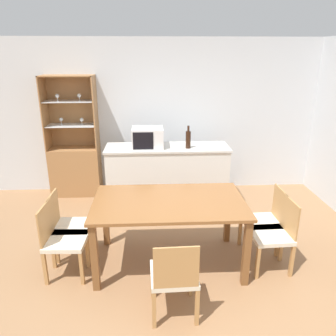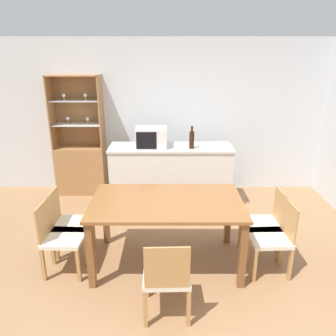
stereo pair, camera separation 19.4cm
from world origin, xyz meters
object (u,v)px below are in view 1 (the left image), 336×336
Objects in this scene: dining_table at (169,209)px; dining_chair_head_near at (174,276)px; wine_bottle at (188,139)px; dining_chair_side_left_near at (62,240)px; microwave at (148,138)px; dining_chair_side_left_far at (69,226)px; dining_chair_side_right_near at (274,234)px; display_cabinet at (75,162)px; dining_chair_side_right_far at (265,221)px.

dining_chair_head_near is (0.00, -0.81, -0.26)m from dining_table.
dining_chair_side_left_near is at bearing -132.85° from wine_bottle.
dining_table is 3.55× the size of microwave.
dining_chair_side_left_far is 2.13m from wine_bottle.
wine_bottle is (1.51, 1.63, 0.67)m from dining_chair_side_left_near.
dining_chair_side_right_near is 2.40× the size of wine_bottle.
dining_chair_head_near is 1.00× the size of dining_chair_side_left_far.
dining_chair_side_left_far and dining_chair_side_left_near have the same top height.
display_cabinet is at bearing 162.13° from wine_bottle.
microwave is 1.37× the size of wine_bottle.
display_cabinet is at bearing -169.12° from dining_chair_side_left_near.
wine_bottle is at bearing 132.46° from dining_chair_side_left_far.
dining_chair_side_right_near is at bearing 28.34° from dining_chair_head_near.
wine_bottle is at bearing -17.87° from display_cabinet.
dining_chair_side_left_far is at bearing 138.57° from dining_chair_head_near.
dining_chair_head_near is at bearing -84.29° from microwave.
dining_chair_side_left_near is at bearing 0.92° from dining_chair_side_left_far.
dining_table is 1.19m from dining_chair_side_left_near.
display_cabinet is 4.25× the size of microwave.
dining_chair_side_left_far is at bearing -80.53° from display_cabinet.
display_cabinet reaches higher than dining_chair_side_left_near.
dining_table is (1.47, -2.08, 0.11)m from display_cabinet.
display_cabinet is 2.00m from wine_bottle.
microwave is at bearing 93.98° from dining_chair_head_near.
dining_chair_head_near is at bearing 117.58° from dining_chair_side_right_near.
dining_chair_side_right_near reaches higher than dining_table.
dining_table is 0.85m from dining_chair_head_near.
dining_chair_side_right_near is 1.75× the size of microwave.
wine_bottle reaches higher than microwave.
microwave is (0.91, 1.44, 0.68)m from dining_chair_side_left_far.
wine_bottle reaches higher than dining_chair_head_near.
dining_chair_side_left_near is at bearing 96.06° from dining_chair_side_right_far.
dining_chair_side_right_far is 2.11m from microwave.
dining_chair_side_right_far is at bearing 7.28° from dining_table.
dining_table is 1.65m from microwave.
dining_chair_side_left_near is 2.30m from dining_chair_side_right_near.
dining_chair_head_near is at bearing 62.61° from dining_chair_side_left_near.
wine_bottle is at bearing 23.09° from dining_chair_side_right_near.
display_cabinet is at bearing 115.27° from dining_chair_head_near.
dining_chair_side_right_near is 2.32m from microwave.
microwave is (-0.24, 2.39, 0.68)m from dining_chair_head_near.
dining_chair_head_near and dining_chair_side_right_near have the same top height.
dining_table is 1.19m from dining_chair_side_right_near.
wine_bottle is (-0.78, 1.63, 0.67)m from dining_chair_side_right_near.
dining_chair_side_left_far and dining_chair_side_right_near have the same top height.
display_cabinet is 3.25m from dining_chair_head_near.
dining_chair_side_right_far is (2.30, 0.00, 0.00)m from dining_chair_side_left_far.
dining_table is 2.02× the size of dining_chair_side_left_near.
wine_bottle is (0.37, 2.30, 0.67)m from dining_chair_head_near.
wine_bottle is at bearing -8.79° from microwave.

